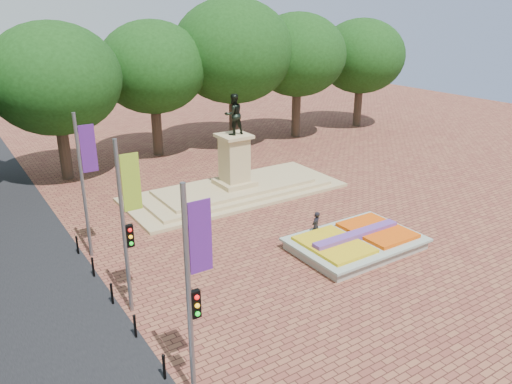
{
  "coord_description": "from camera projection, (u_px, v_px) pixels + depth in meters",
  "views": [
    {
      "loc": [
        -15.38,
        -17.9,
        11.37
      ],
      "look_at": [
        -1.94,
        2.56,
        2.2
      ],
      "focal_mm": 35.0,
      "sensor_mm": 36.0,
      "label": 1
    }
  ],
  "objects": [
    {
      "name": "tree_row_back",
      "position": [
        193.0,
        70.0,
        38.85
      ],
      "size": [
        44.8,
        8.8,
        10.43
      ],
      "color": "#35281C",
      "rests_on": "ground"
    },
    {
      "name": "pedestrian",
      "position": [
        316.0,
        226.0,
        25.47
      ],
      "size": [
        0.68,
        0.57,
        1.59
      ],
      "primitive_type": "imported",
      "rotation": [
        0.0,
        0.0,
        3.53
      ],
      "color": "black",
      "rests_on": "ground"
    },
    {
      "name": "bollard_row",
      "position": [
        123.0,
        308.0,
        19.05
      ],
      "size": [
        0.12,
        13.12,
        0.98
      ],
      "color": "black",
      "rests_on": "ground"
    },
    {
      "name": "ground",
      "position": [
        314.0,
        239.0,
        25.91
      ],
      "size": [
        90.0,
        90.0,
        0.0
      ],
      "primitive_type": "plane",
      "color": "brown",
      "rests_on": "ground"
    },
    {
      "name": "flower_bed",
      "position": [
        356.0,
        242.0,
        24.74
      ],
      "size": [
        6.3,
        4.3,
        0.91
      ],
      "color": "gray",
      "rests_on": "ground"
    },
    {
      "name": "monument",
      "position": [
        235.0,
        181.0,
        31.86
      ],
      "size": [
        14.0,
        6.0,
        6.4
      ],
      "color": "tan",
      "rests_on": "ground"
    },
    {
      "name": "banner_poles",
      "position": [
        129.0,
        223.0,
        18.34
      ],
      "size": [
        0.88,
        11.17,
        7.0
      ],
      "color": "slate",
      "rests_on": "ground"
    }
  ]
}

